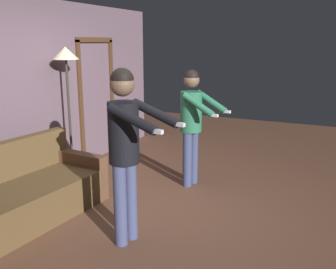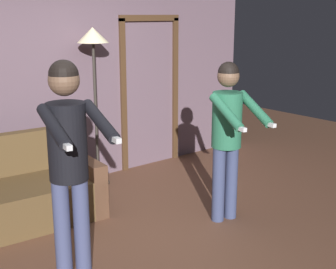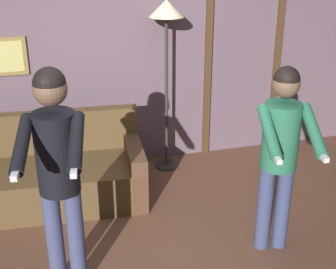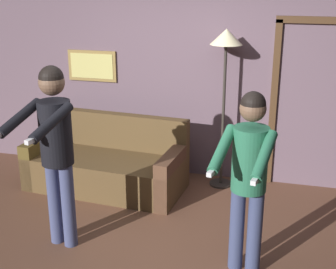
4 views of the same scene
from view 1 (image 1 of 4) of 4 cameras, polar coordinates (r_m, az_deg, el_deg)
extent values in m
plane|color=brown|center=(4.70, -2.34, -11.30)|extent=(12.00, 12.00, 0.00)
cube|color=#67515E|center=(5.49, -20.72, 5.66)|extent=(6.40, 0.06, 2.60)
cube|color=#4C331E|center=(6.28, -13.12, 4.54)|extent=(0.08, 0.04, 2.04)
cube|color=#4C331E|center=(7.00, -8.52, 5.67)|extent=(0.08, 0.04, 2.04)
cube|color=#4C331E|center=(6.56, -11.11, 13.98)|extent=(0.98, 0.04, 0.08)
cube|color=brown|center=(4.66, -20.66, -9.63)|extent=(1.96, 0.99, 0.42)
cube|color=brown|center=(4.79, -23.83, -3.78)|extent=(1.91, 0.28, 0.45)
cube|color=brown|center=(5.18, -13.32, -5.79)|extent=(0.22, 0.86, 0.58)
cylinder|color=#332D28|center=(5.95, -14.23, -6.07)|extent=(0.28, 0.28, 0.02)
cylinder|color=#332D28|center=(5.72, -14.75, 2.26)|extent=(0.04, 0.04, 1.74)
cone|color=#F9EAB7|center=(5.61, -15.36, 11.89)|extent=(0.38, 0.38, 0.18)
cylinder|color=#424A72|center=(3.81, -7.28, -10.66)|extent=(0.13, 0.13, 0.85)
cylinder|color=#424A72|center=(3.92, -5.69, -9.89)|extent=(0.13, 0.13, 0.85)
cylinder|color=black|center=(3.63, -6.78, 0.27)|extent=(0.30, 0.30, 0.60)
sphere|color=brown|center=(3.55, -7.00, 7.64)|extent=(0.23, 0.23, 0.23)
sphere|color=black|center=(3.54, -7.02, 8.29)|extent=(0.22, 0.22, 0.22)
cylinder|color=black|center=(3.30, -5.53, 2.39)|extent=(0.18, 0.54, 0.24)
cube|color=white|center=(3.16, -1.97, 0.51)|extent=(0.06, 0.15, 0.04)
cylinder|color=black|center=(3.56, -1.97, 3.29)|extent=(0.18, 0.54, 0.24)
cube|color=white|center=(3.43, 1.44, 1.59)|extent=(0.06, 0.15, 0.04)
cylinder|color=#3A4369|center=(5.29, 2.96, -3.81)|extent=(0.13, 0.13, 0.79)
cylinder|color=#3A4369|center=(5.42, 3.89, -3.39)|extent=(0.13, 0.13, 0.79)
cylinder|color=#286B4C|center=(5.19, 3.54, 3.50)|extent=(0.30, 0.30, 0.56)
sphere|color=brown|center=(5.13, 3.61, 8.31)|extent=(0.22, 0.22, 0.22)
sphere|color=black|center=(5.13, 3.61, 8.73)|extent=(0.21, 0.21, 0.21)
cylinder|color=#286B4C|center=(4.91, 4.63, 4.51)|extent=(0.18, 0.49, 0.30)
cube|color=white|center=(4.82, 6.83, 2.94)|extent=(0.07, 0.15, 0.04)
cylinder|color=#286B4C|center=(5.20, 6.62, 4.99)|extent=(0.18, 0.49, 0.30)
cube|color=white|center=(5.12, 8.72, 3.51)|extent=(0.07, 0.15, 0.04)
camera|label=2|loc=(1.86, 68.30, 8.20)|focal=50.00mm
camera|label=3|loc=(3.21, 50.12, 19.53)|focal=50.00mm
camera|label=4|loc=(5.33, 46.71, 15.25)|focal=50.00mm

